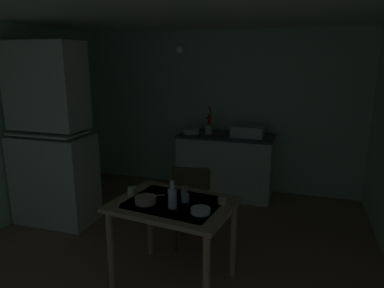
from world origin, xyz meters
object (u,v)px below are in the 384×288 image
object	(u,v)px
mug_dark	(222,200)
sink_basin	(248,131)
hutch_cabinet	(51,141)
chair_far_side	(193,206)
mixing_bowl_counter	(191,131)
glass_bottle	(172,197)
hand_pump	(209,122)
serving_bowl_wide	(201,211)
dining_table	(173,215)

from	to	relation	value
mug_dark	sink_basin	bearing A→B (deg)	93.08
hutch_cabinet	chair_far_side	xyz separation A→B (m)	(1.80, -0.14, -0.52)
hutch_cabinet	mixing_bowl_counter	size ratio (longest dim) A/B	8.61
glass_bottle	hand_pump	bearing A→B (deg)	97.65
hutch_cabinet	glass_bottle	xyz separation A→B (m)	(1.85, -0.85, -0.15)
mug_dark	glass_bottle	size ratio (longest dim) A/B	0.33
mixing_bowl_counter	serving_bowl_wide	bearing A→B (deg)	-70.54
chair_far_side	serving_bowl_wide	world-z (taller)	chair_far_side
hand_pump	chair_far_side	world-z (taller)	hand_pump
dining_table	mug_dark	distance (m)	0.44
chair_far_side	mug_dark	distance (m)	0.73
hutch_cabinet	sink_basin	xyz separation A→B (m)	(2.11, 1.47, -0.03)
sink_basin	mixing_bowl_counter	xyz separation A→B (m)	(-0.82, -0.05, -0.04)
serving_bowl_wide	glass_bottle	world-z (taller)	glass_bottle
hand_pump	mug_dark	size ratio (longest dim) A/B	5.11
sink_basin	serving_bowl_wide	size ratio (longest dim) A/B	2.80
sink_basin	hutch_cabinet	bearing A→B (deg)	-145.17
dining_table	sink_basin	bearing A→B (deg)	82.53
chair_far_side	mug_dark	size ratio (longest dim) A/B	12.19
sink_basin	chair_far_side	bearing A→B (deg)	-100.68
sink_basin	glass_bottle	xyz separation A→B (m)	(-0.26, -2.32, -0.12)
mixing_bowl_counter	dining_table	world-z (taller)	mixing_bowl_counter
dining_table	chair_far_side	world-z (taller)	chair_far_side
serving_bowl_wide	glass_bottle	xyz separation A→B (m)	(-0.25, 0.03, 0.07)
hand_pump	glass_bottle	world-z (taller)	hand_pump
serving_bowl_wide	mixing_bowl_counter	bearing A→B (deg)	109.46
mixing_bowl_counter	sink_basin	bearing A→B (deg)	3.49
hutch_cabinet	hand_pump	xyz separation A→B (m)	(1.53, 1.51, 0.06)
hutch_cabinet	dining_table	distance (m)	1.99
hutch_cabinet	dining_table	bearing A→B (deg)	-22.32
hand_pump	serving_bowl_wide	bearing A→B (deg)	-76.70
hand_pump	dining_table	xyz separation A→B (m)	(0.28, -2.26, -0.41)
hutch_cabinet	mug_dark	world-z (taller)	hutch_cabinet
mug_dark	glass_bottle	xyz separation A→B (m)	(-0.37, -0.21, 0.06)
chair_far_side	glass_bottle	bearing A→B (deg)	-86.30
chair_far_side	dining_table	bearing A→B (deg)	-88.77
hand_pump	mug_dark	distance (m)	2.28
mixing_bowl_counter	glass_bottle	size ratio (longest dim) A/B	1.07
hand_pump	mixing_bowl_counter	bearing A→B (deg)	-158.79
hutch_cabinet	dining_table	size ratio (longest dim) A/B	1.97
hand_pump	serving_bowl_wide	size ratio (longest dim) A/B	2.48
glass_bottle	sink_basin	bearing A→B (deg)	83.67
hand_pump	sink_basin	bearing A→B (deg)	-4.50
mixing_bowl_counter	mug_dark	world-z (taller)	mixing_bowl_counter
hand_pump	mug_dark	bearing A→B (deg)	-72.30
sink_basin	hand_pump	distance (m)	0.58
hutch_cabinet	mixing_bowl_counter	xyz separation A→B (m)	(1.29, 1.42, -0.07)
hand_pump	glass_bottle	size ratio (longest dim) A/B	1.67
hutch_cabinet	chair_far_side	distance (m)	1.88
sink_basin	chair_far_side	xyz separation A→B (m)	(-0.30, -1.61, -0.49)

